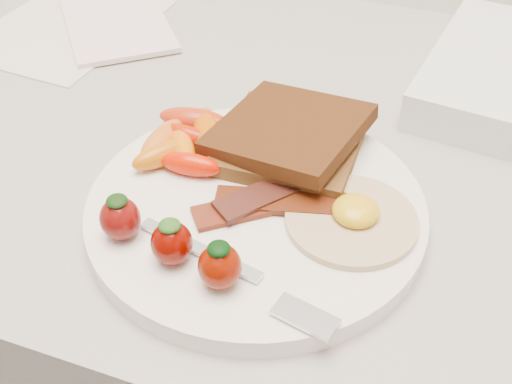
% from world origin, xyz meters
% --- Properties ---
extents(counter, '(2.00, 0.60, 0.90)m').
position_xyz_m(counter, '(0.00, 1.70, 0.45)').
color(counter, gray).
rests_on(counter, ground).
extents(plate, '(0.27, 0.27, 0.02)m').
position_xyz_m(plate, '(0.03, 1.57, 0.91)').
color(plate, white).
rests_on(plate, counter).
extents(toast_lower, '(0.12, 0.12, 0.01)m').
position_xyz_m(toast_lower, '(0.03, 1.64, 0.93)').
color(toast_lower, '#4E3513').
rests_on(toast_lower, plate).
extents(toast_upper, '(0.14, 0.13, 0.03)m').
position_xyz_m(toast_upper, '(0.03, 1.64, 0.94)').
color(toast_upper, black).
rests_on(toast_upper, toast_lower).
extents(fried_egg, '(0.13, 0.13, 0.02)m').
position_xyz_m(fried_egg, '(0.10, 1.57, 0.92)').
color(fried_egg, '#F2EDC9').
rests_on(fried_egg, plate).
extents(bacon_strips, '(0.12, 0.11, 0.01)m').
position_xyz_m(bacon_strips, '(0.04, 1.57, 0.92)').
color(bacon_strips, '#33120B').
rests_on(bacon_strips, plate).
extents(baby_carrots, '(0.08, 0.11, 0.02)m').
position_xyz_m(baby_carrots, '(-0.05, 1.61, 0.93)').
color(baby_carrots, '#B91D01').
rests_on(baby_carrots, plate).
extents(strawberries, '(0.12, 0.05, 0.04)m').
position_xyz_m(strawberries, '(-0.01, 1.49, 0.94)').
color(strawberries, '#650A07').
rests_on(strawberries, plate).
extents(fork, '(0.16, 0.06, 0.00)m').
position_xyz_m(fork, '(0.05, 1.49, 0.92)').
color(fork, silver).
rests_on(fork, plate).
extents(paper_sheet, '(0.19, 0.24, 0.00)m').
position_xyz_m(paper_sheet, '(-0.30, 1.81, 0.90)').
color(paper_sheet, beige).
rests_on(paper_sheet, counter).
extents(notepad, '(0.20, 0.20, 0.01)m').
position_xyz_m(notepad, '(-0.24, 1.82, 0.91)').
color(notepad, silver).
rests_on(notepad, paper_sheet).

